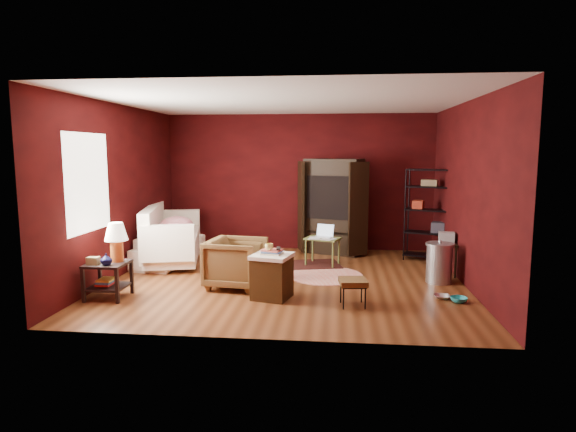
% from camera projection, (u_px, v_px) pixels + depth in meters
% --- Properties ---
extents(room, '(5.54, 5.04, 2.84)m').
position_uv_depth(room, '(284.00, 192.00, 7.53)').
color(room, brown).
rests_on(room, ground).
extents(sofa, '(0.68, 1.88, 0.72)m').
position_uv_depth(sofa, '(170.00, 243.00, 8.92)').
color(sofa, white).
rests_on(sofa, ground).
extents(armchair, '(0.85, 0.89, 0.82)m').
position_uv_depth(armchair, '(236.00, 261.00, 7.23)').
color(armchair, black).
rests_on(armchair, ground).
extents(pet_bowl_steel, '(0.22, 0.08, 0.22)m').
position_uv_depth(pet_bowl_steel, '(442.00, 291.00, 6.69)').
color(pet_bowl_steel, silver).
rests_on(pet_bowl_steel, ground).
extents(pet_bowl_turquoise, '(0.24, 0.15, 0.23)m').
position_uv_depth(pet_bowl_turquoise, '(459.00, 294.00, 6.54)').
color(pet_bowl_turquoise, '#25A8AF').
rests_on(pet_bowl_turquoise, ground).
extents(vase, '(0.21, 0.21, 0.16)m').
position_uv_depth(vase, '(106.00, 259.00, 6.53)').
color(vase, '#0B0D38').
rests_on(vase, side_table).
extents(mug, '(0.14, 0.13, 0.11)m').
position_uv_depth(mug, '(269.00, 246.00, 6.59)').
color(mug, '#EFE375').
rests_on(mug, hamper).
extents(side_table, '(0.54, 0.54, 1.05)m').
position_uv_depth(side_table, '(112.00, 253.00, 6.71)').
color(side_table, black).
rests_on(side_table, ground).
extents(sofa_cushions, '(1.40, 2.40, 0.94)m').
position_uv_depth(sofa_cushions, '(170.00, 237.00, 8.91)').
color(sofa_cushions, white).
rests_on(sofa_cushions, sofa).
extents(hamper, '(0.62, 0.62, 0.72)m').
position_uv_depth(hamper, '(272.00, 275.00, 6.70)').
color(hamper, '#462910').
rests_on(hamper, ground).
extents(footstool, '(0.40, 0.40, 0.36)m').
position_uv_depth(footstool, '(353.00, 283.00, 6.36)').
color(footstool, black).
rests_on(footstool, ground).
extents(rug_round, '(1.30, 1.30, 0.01)m').
position_uv_depth(rug_round, '(325.00, 275.00, 7.95)').
color(rug_round, white).
rests_on(rug_round, ground).
extents(rug_oriental, '(1.27, 0.99, 0.01)m').
position_uv_depth(rug_oriental, '(308.00, 264.00, 8.68)').
color(rug_oriental, '#4C1914').
rests_on(rug_oriental, ground).
extents(laptop_desk, '(0.69, 0.59, 0.73)m').
position_uv_depth(laptop_desk, '(323.00, 241.00, 8.62)').
color(laptop_desk, olive).
rests_on(laptop_desk, ground).
extents(tv_armoire, '(1.41, 1.08, 1.89)m').
position_uv_depth(tv_armoire, '(333.00, 204.00, 9.61)').
color(tv_armoire, black).
rests_on(tv_armoire, ground).
extents(wire_shelving, '(0.91, 0.62, 1.72)m').
position_uv_depth(wire_shelving, '(429.00, 211.00, 8.95)').
color(wire_shelving, black).
rests_on(wire_shelving, ground).
extents(small_stand, '(0.42, 0.42, 0.72)m').
position_uv_depth(small_stand, '(446.00, 243.00, 7.92)').
color(small_stand, black).
rests_on(small_stand, ground).
extents(trash_can, '(0.56, 0.56, 0.68)m').
position_uv_depth(trash_can, '(439.00, 263.00, 7.50)').
color(trash_can, silver).
rests_on(trash_can, ground).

